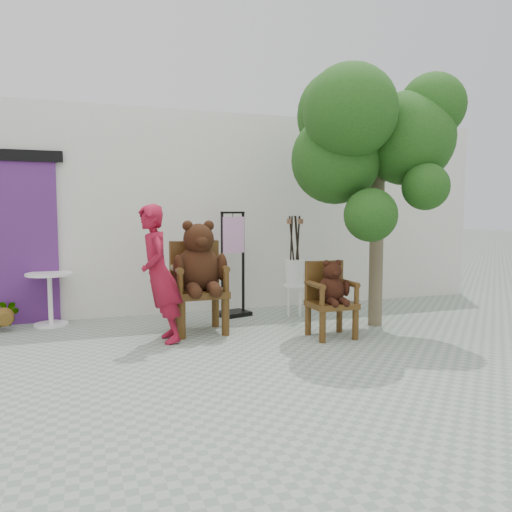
# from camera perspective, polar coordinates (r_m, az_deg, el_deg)

# --- Properties ---
(ground_plane) EXTENTS (60.00, 60.00, 0.00)m
(ground_plane) POSITION_cam_1_polar(r_m,az_deg,el_deg) (5.41, 4.37, -11.18)
(ground_plane) COLOR gray
(ground_plane) RESTS_ON ground
(back_wall) EXTENTS (9.00, 1.00, 3.00)m
(back_wall) POSITION_cam_1_polar(r_m,az_deg,el_deg) (8.12, -4.40, 4.98)
(back_wall) COLOR silver
(back_wall) RESTS_ON ground
(doorway) EXTENTS (1.40, 0.11, 2.33)m
(doorway) POSITION_cam_1_polar(r_m,az_deg,el_deg) (7.39, -26.35, 1.86)
(doorway) COLOR #512266
(doorway) RESTS_ON ground
(chair_big) EXTENTS (0.67, 0.74, 1.41)m
(chair_big) POSITION_cam_1_polar(r_m,az_deg,el_deg) (6.25, -6.57, -1.55)
(chair_big) COLOR #3C260D
(chair_big) RESTS_ON ground
(chair_small) EXTENTS (0.52, 0.51, 0.94)m
(chair_small) POSITION_cam_1_polar(r_m,az_deg,el_deg) (6.08, 8.53, -3.99)
(chair_small) COLOR #3C260D
(chair_small) RESTS_ON ground
(person) EXTENTS (0.41, 0.60, 1.59)m
(person) POSITION_cam_1_polar(r_m,az_deg,el_deg) (5.83, -10.97, -2.07)
(person) COLOR maroon
(person) RESTS_ON ground
(cafe_table) EXTENTS (0.60, 0.60, 0.70)m
(cafe_table) POSITION_cam_1_polar(r_m,az_deg,el_deg) (7.17, -22.48, -3.90)
(cafe_table) COLOR white
(cafe_table) RESTS_ON ground
(display_stand) EXTENTS (0.53, 0.46, 1.51)m
(display_stand) POSITION_cam_1_polar(r_m,az_deg,el_deg) (7.23, -2.64, -2.29)
(display_stand) COLOR black
(display_stand) RESTS_ON ground
(stool_bucket) EXTENTS (0.32, 0.32, 1.45)m
(stool_bucket) POSITION_cam_1_polar(r_m,az_deg,el_deg) (7.27, 4.42, -1.80)
(stool_bucket) COLOR white
(stool_bucket) RESTS_ON ground
(tree) EXTENTS (2.13, 1.87, 3.45)m
(tree) POSITION_cam_1_polar(r_m,az_deg,el_deg) (6.68, 12.36, 13.58)
(tree) COLOR #4D422E
(tree) RESTS_ON ground
(potted_plant) EXTENTS (0.45, 0.41, 0.42)m
(potted_plant) POSITION_cam_1_polar(r_m,az_deg,el_deg) (7.18, -26.78, -5.90)
(potted_plant) COLOR #11330E
(potted_plant) RESTS_ON ground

